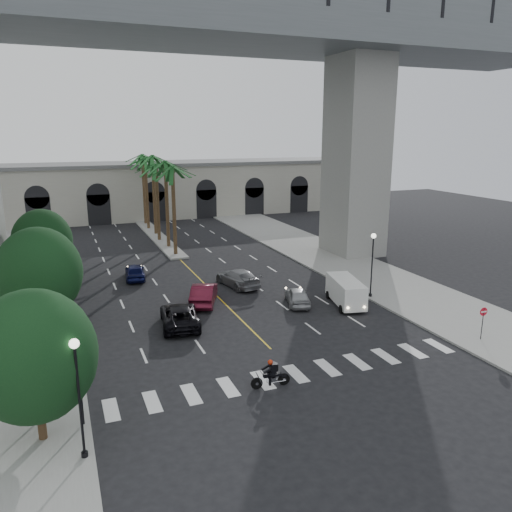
{
  "coord_description": "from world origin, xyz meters",
  "views": [
    {
      "loc": [
        -11.52,
        -24.22,
        13.12
      ],
      "look_at": [
        0.61,
        6.0,
        4.98
      ],
      "focal_mm": 35.0,
      "sensor_mm": 36.0,
      "label": 1
    }
  ],
  "objects": [
    {
      "name": "ground",
      "position": [
        0.0,
        0.0,
        0.0
      ],
      "size": [
        140.0,
        140.0,
        0.0
      ],
      "primitive_type": "plane",
      "color": "black",
      "rests_on": "ground"
    },
    {
      "name": "sidewalk_left",
      "position": [
        -15.0,
        15.0,
        0.07
      ],
      "size": [
        8.0,
        100.0,
        0.15
      ],
      "primitive_type": "cube",
      "color": "gray",
      "rests_on": "ground"
    },
    {
      "name": "sidewalk_right",
      "position": [
        15.0,
        15.0,
        0.07
      ],
      "size": [
        8.0,
        100.0,
        0.15
      ],
      "primitive_type": "cube",
      "color": "gray",
      "rests_on": "ground"
    },
    {
      "name": "median",
      "position": [
        0.0,
        38.0,
        0.1
      ],
      "size": [
        2.0,
        24.0,
        0.2
      ],
      "primitive_type": "cube",
      "color": "gray",
      "rests_on": "ground"
    },
    {
      "name": "pier_building",
      "position": [
        0.0,
        55.0,
        4.27
      ],
      "size": [
        71.0,
        10.5,
        8.5
      ],
      "color": "#B9B5A6",
      "rests_on": "ground"
    },
    {
      "name": "bridge",
      "position": [
        3.42,
        22.0,
        18.51
      ],
      "size": [
        75.0,
        13.0,
        26.0
      ],
      "color": "gray",
      "rests_on": "ground"
    },
    {
      "name": "palm_a",
      "position": [
        0.0,
        28.0,
        9.1
      ],
      "size": [
        3.2,
        3.2,
        10.3
      ],
      "color": "#47331E",
      "rests_on": "ground"
    },
    {
      "name": "palm_b",
      "position": [
        0.1,
        32.0,
        9.37
      ],
      "size": [
        3.2,
        3.2,
        10.6
      ],
      "color": "#47331E",
      "rests_on": "ground"
    },
    {
      "name": "palm_c",
      "position": [
        -0.2,
        36.0,
        8.91
      ],
      "size": [
        3.2,
        3.2,
        10.1
      ],
      "color": "#47331E",
      "rests_on": "ground"
    },
    {
      "name": "palm_d",
      "position": [
        0.15,
        40.0,
        9.65
      ],
      "size": [
        3.2,
        3.2,
        10.9
      ],
      "color": "#47331E",
      "rests_on": "ground"
    },
    {
      "name": "palm_e",
      "position": [
        -0.1,
        44.0,
        9.19
      ],
      "size": [
        3.2,
        3.2,
        10.4
      ],
      "color": "#47331E",
      "rests_on": "ground"
    },
    {
      "name": "palm_f",
      "position": [
        0.2,
        48.0,
        9.46
      ],
      "size": [
        3.2,
        3.2,
        10.7
      ],
      "color": "#47331E",
      "rests_on": "ground"
    },
    {
      "name": "street_tree_near",
      "position": [
        -13.0,
        -3.0,
        4.02
      ],
      "size": [
        5.2,
        5.2,
        6.89
      ],
      "color": "#382616",
      "rests_on": "ground"
    },
    {
      "name": "street_tree_mid",
      "position": [
        -13.0,
        10.0,
        4.21
      ],
      "size": [
        5.44,
        5.44,
        7.21
      ],
      "color": "#382616",
      "rests_on": "ground"
    },
    {
      "name": "street_tree_far",
      "position": [
        -13.0,
        22.0,
        3.9
      ],
      "size": [
        5.04,
        5.04,
        6.68
      ],
      "color": "#382616",
      "rests_on": "ground"
    },
    {
      "name": "lamp_post_left_near",
      "position": [
        -11.4,
        -5.0,
        3.22
      ],
      "size": [
        0.4,
        0.4,
        5.35
      ],
      "color": "black",
      "rests_on": "ground"
    },
    {
      "name": "lamp_post_left_far",
      "position": [
        -11.4,
        16.0,
        3.22
      ],
      "size": [
        0.4,
        0.4,
        5.35
      ],
      "color": "black",
      "rests_on": "ground"
    },
    {
      "name": "lamp_post_right",
      "position": [
        11.4,
        8.0,
        3.22
      ],
      "size": [
        0.4,
        0.4,
        5.35
      ],
      "color": "black",
      "rests_on": "ground"
    },
    {
      "name": "traffic_signal_near",
      "position": [
        -11.3,
        -2.5,
        2.51
      ],
      "size": [
        0.25,
        0.18,
        3.65
      ],
      "color": "black",
      "rests_on": "ground"
    },
    {
      "name": "traffic_signal_far",
      "position": [
        -11.3,
        1.5,
        2.51
      ],
      "size": [
        0.25,
        0.18,
        3.65
      ],
      "color": "black",
      "rests_on": "ground"
    },
    {
      "name": "motorcycle_rider",
      "position": [
        -1.84,
        -2.31,
        0.7
      ],
      "size": [
        2.16,
        0.58,
        1.55
      ],
      "rotation": [
        0.0,
        0.0,
        -0.08
      ],
      "color": "black",
      "rests_on": "ground"
    },
    {
      "name": "car_a",
      "position": [
        5.23,
        8.84,
        0.68
      ],
      "size": [
        2.73,
        4.32,
        1.37
      ],
      "primitive_type": "imported",
      "rotation": [
        0.0,
        0.0,
        2.84
      ],
      "color": "#9D9EA1",
      "rests_on": "ground"
    },
    {
      "name": "car_b",
      "position": [
        -1.5,
        11.7,
        0.81
      ],
      "size": [
        3.48,
        5.23,
        1.63
      ],
      "primitive_type": "imported",
      "rotation": [
        0.0,
        0.0,
        2.75
      ],
      "color": "#531020",
      "rests_on": "ground"
    },
    {
      "name": "car_c",
      "position": [
        -4.35,
        7.88,
        0.74
      ],
      "size": [
        3.21,
        5.65,
        1.49
      ],
      "primitive_type": "imported",
      "rotation": [
        0.0,
        0.0,
        3.0
      ],
      "color": "black",
      "rests_on": "ground"
    },
    {
      "name": "car_d",
      "position": [
        2.51,
        15.01,
        0.75
      ],
      "size": [
        3.03,
        5.5,
        1.51
      ],
      "primitive_type": "imported",
      "rotation": [
        0.0,
        0.0,
        3.33
      ],
      "color": "slate",
      "rests_on": "ground"
    },
    {
      "name": "car_e",
      "position": [
        -5.48,
        20.47,
        0.72
      ],
      "size": [
        2.16,
        4.39,
        1.44
      ],
      "primitive_type": "imported",
      "rotation": [
        0.0,
        0.0,
        3.03
      ],
      "color": "#0F1346",
      "rests_on": "ground"
    },
    {
      "name": "cargo_van",
      "position": [
        8.6,
        7.24,
        1.15
      ],
      "size": [
        2.84,
        5.11,
        2.06
      ],
      "rotation": [
        0.0,
        0.0,
        -0.23
      ],
      "color": "white",
      "rests_on": "ground"
    },
    {
      "name": "pedestrian_b",
      "position": [
        -11.81,
        6.49,
        0.95
      ],
      "size": [
        0.95,
        0.87,
        1.59
      ],
      "primitive_type": "imported",
      "rotation": [
        0.0,
        0.0,
        -0.42
      ],
      "color": "black",
      "rests_on": "sidewalk_left"
    },
    {
      "name": "do_not_enter_sign",
      "position": [
        13.0,
        -1.94,
        1.68
      ],
      "size": [
        0.57,
        0.06,
        2.31
      ],
      "rotation": [
        0.0,
        0.0,
        -0.06
      ],
      "color": "black",
      "rests_on": "ground"
    }
  ]
}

